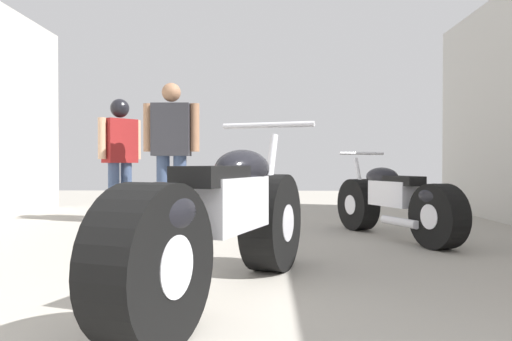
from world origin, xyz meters
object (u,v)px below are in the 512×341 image
Objects in this scene: mechanic_in_blue at (171,144)px; mechanic_with_helmet at (120,148)px; motorcycle_maroon_cruiser at (224,223)px; motorcycle_black_naked at (395,202)px.

mechanic_in_blue is 0.87m from mechanic_with_helmet.
motorcycle_maroon_cruiser is 2.72m from motorcycle_black_naked.
mechanic_in_blue is 1.09× the size of mechanic_with_helmet.
mechanic_with_helmet reaches higher than motorcycle_black_naked.
motorcycle_maroon_cruiser is at bearing -65.60° from mechanic_with_helmet.
motorcycle_black_naked is at bearing 55.57° from motorcycle_maroon_cruiser.
motorcycle_maroon_cruiser is 1.24× the size of mechanic_in_blue.
motorcycle_maroon_cruiser is at bearing -74.33° from mechanic_in_blue.
mechanic_with_helmet reaches higher than motorcycle_maroon_cruiser.
motorcycle_maroon_cruiser is 3.59m from mechanic_in_blue.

